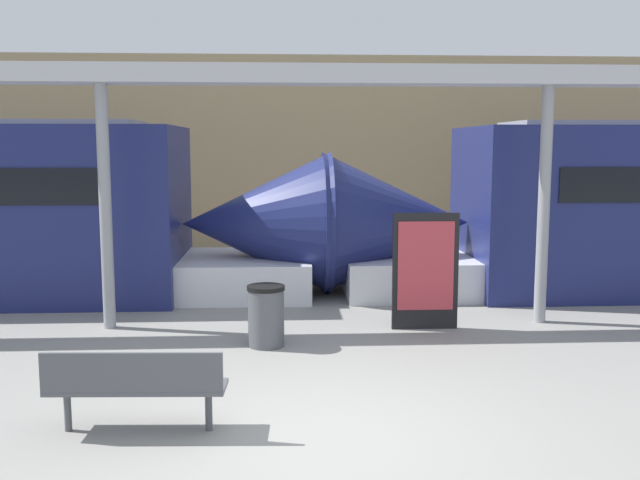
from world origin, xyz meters
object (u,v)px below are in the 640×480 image
(support_column_near, at_px, (105,208))
(trash_bin, at_px, (266,316))
(bench_near, at_px, (135,383))
(poster_board, at_px, (425,271))
(support_column_far, at_px, (544,206))

(support_column_near, bearing_deg, trash_bin, -25.27)
(bench_near, relative_size, support_column_near, 0.47)
(poster_board, bearing_deg, support_column_far, 9.64)
(bench_near, bearing_deg, support_column_far, 39.65)
(bench_near, height_order, support_column_far, support_column_far)
(bench_near, height_order, trash_bin, trash_bin)
(trash_bin, relative_size, poster_board, 0.48)
(trash_bin, height_order, support_column_near, support_column_near)
(support_column_far, bearing_deg, bench_near, -142.98)
(bench_near, distance_m, trash_bin, 3.20)
(trash_bin, bearing_deg, bench_near, -111.71)
(support_column_near, bearing_deg, bench_near, -73.51)
(trash_bin, distance_m, poster_board, 2.55)
(bench_near, height_order, support_column_near, support_column_near)
(support_column_near, bearing_deg, poster_board, -3.85)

